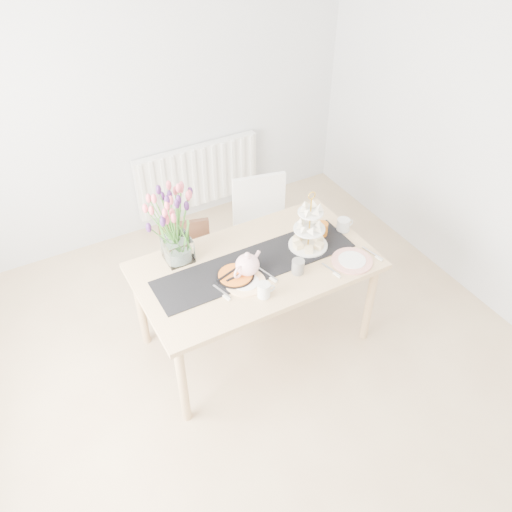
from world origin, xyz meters
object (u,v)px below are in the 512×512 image
dining_table (256,272)px  mug_orange (322,229)px  teapot (247,265)px  radiator (198,175)px  tulip_vase (174,217)px  tart_tin (235,276)px  cream_jug (343,225)px  mug_white (264,290)px  chair_brown (189,264)px  cake_stand (309,233)px  mug_grey (298,267)px  plate_right (352,261)px  chair_white (263,222)px  plate_left (245,282)px

dining_table → mug_orange: size_ratio=15.56×
teapot → radiator: bearing=53.8°
dining_table → tulip_vase: (-0.43, 0.30, 0.43)m
radiator → tart_tin: (-0.49, -1.73, 0.31)m
cream_jug → mug_white: (-0.84, -0.31, 0.00)m
chair_brown → cake_stand: cake_stand is taller
chair_brown → mug_grey: bearing=-43.0°
teapot → tart_tin: teapot is taller
plate_right → chair_white: bearing=98.6°
dining_table → cake_stand: 0.45m
radiator → tulip_vase: (-0.74, -1.38, 0.66)m
dining_table → teapot: teapot is taller
chair_brown → tart_tin: 0.72m
chair_white → mug_grey: chair_white is taller
dining_table → chair_white: size_ratio=1.81×
radiator → dining_table: (-0.31, -1.67, 0.22)m
dining_table → tart_tin: bearing=-162.9°
teapot → plate_right: teapot is taller
mug_orange → radiator: bearing=36.4°
chair_white → plate_left: chair_white is taller
dining_table → mug_orange: (0.57, 0.05, 0.13)m
mug_grey → plate_left: mug_grey is taller
chair_brown → chair_white: size_ratio=0.86×
plate_left → plate_right: same height
chair_white → radiator: bearing=109.2°
radiator → cream_jug: bearing=-75.7°
radiator → plate_left: bearing=-104.4°
radiator → teapot: 1.82m
mug_white → mug_orange: 0.75m
tart_tin → cream_jug: bearing=4.9°
cream_jug → mug_white: mug_white is taller
chair_brown → tulip_vase: (-0.16, -0.27, 0.67)m
radiator → teapot: size_ratio=4.73×
plate_left → mug_orange: bearing=14.2°
mug_grey → cake_stand: bearing=-0.3°
mug_grey → mug_orange: size_ratio=0.96×
radiator → tart_tin: 1.83m
radiator → mug_grey: size_ratio=12.14×
dining_table → mug_orange: mug_orange is taller
dining_table → cream_jug: size_ratio=17.32×
radiator → tulip_vase: tulip_vase is taller
radiator → tart_tin: bearing=-105.9°
chair_white → tart_tin: chair_white is taller
tulip_vase → mug_orange: tulip_vase is taller
mug_white → plate_right: size_ratio=0.35×
teapot → mug_white: (-0.01, -0.23, -0.03)m
tulip_vase → plate_right: (1.01, -0.59, -0.35)m
teapot → cream_jug: bearing=-17.2°
teapot → plate_left: size_ratio=0.95×
dining_table → cream_jug: (0.73, 0.02, 0.12)m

